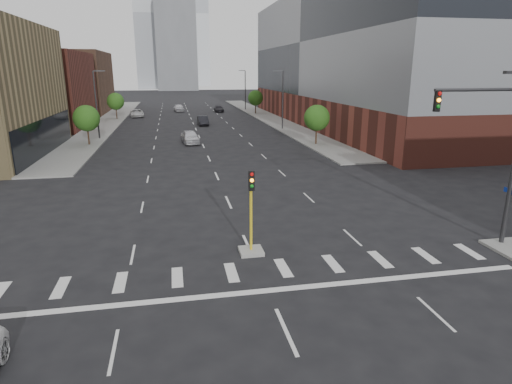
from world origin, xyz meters
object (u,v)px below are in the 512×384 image
object	(u,v)px
car_near_left	(190,137)
car_distant	(179,108)
median_traffic_signal	(251,236)
car_far_left	(137,113)
mast_arm_signal	(503,142)
car_mid_right	(203,121)
car_deep_right	(219,109)

from	to	relation	value
car_near_left	car_distant	size ratio (longest dim) A/B	0.99
median_traffic_signal	car_far_left	size ratio (longest dim) A/B	0.80
median_traffic_signal	car_near_left	bearing A→B (deg)	92.43
mast_arm_signal	car_distant	world-z (taller)	mast_arm_signal
median_traffic_signal	car_mid_right	size ratio (longest dim) A/B	0.93
car_near_left	car_mid_right	bearing A→B (deg)	74.46
car_mid_right	car_distant	bearing A→B (deg)	95.83
car_far_left	car_distant	size ratio (longest dim) A/B	1.11
car_deep_right	car_far_left	bearing A→B (deg)	-156.16
car_far_left	mast_arm_signal	bearing A→B (deg)	-77.47
car_near_left	car_deep_right	bearing A→B (deg)	72.40
car_mid_right	car_far_left	world-z (taller)	car_mid_right
car_mid_right	median_traffic_signal	bearing A→B (deg)	-93.41
median_traffic_signal	car_deep_right	world-z (taller)	median_traffic_signal
car_deep_right	car_distant	xyz separation A→B (m)	(-8.83, 2.73, 0.16)
median_traffic_signal	car_distant	xyz separation A→B (m)	(-2.01, 80.10, -0.13)
car_far_left	car_deep_right	world-z (taller)	car_far_left
mast_arm_signal	car_mid_right	xyz separation A→B (m)	(-11.11, 55.43, -4.87)
car_mid_right	car_far_left	distance (m)	19.91
car_deep_right	car_near_left	bearing A→B (deg)	-100.81
median_traffic_signal	car_far_left	distance (m)	70.64
median_traffic_signal	car_distant	distance (m)	80.13
car_near_left	median_traffic_signal	bearing A→B (deg)	-93.98
car_near_left	car_far_left	world-z (taller)	car_near_left
car_mid_right	car_deep_right	bearing A→B (deg)	75.38
car_mid_right	car_near_left	bearing A→B (deg)	-100.94
median_traffic_signal	mast_arm_signal	size ratio (longest dim) A/B	0.48
car_far_left	car_distant	world-z (taller)	car_distant
median_traffic_signal	car_far_left	world-z (taller)	median_traffic_signal
median_traffic_signal	car_deep_right	size ratio (longest dim) A/B	0.93
median_traffic_signal	car_near_left	distance (m)	35.32
car_deep_right	median_traffic_signal	bearing A→B (deg)	-94.66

